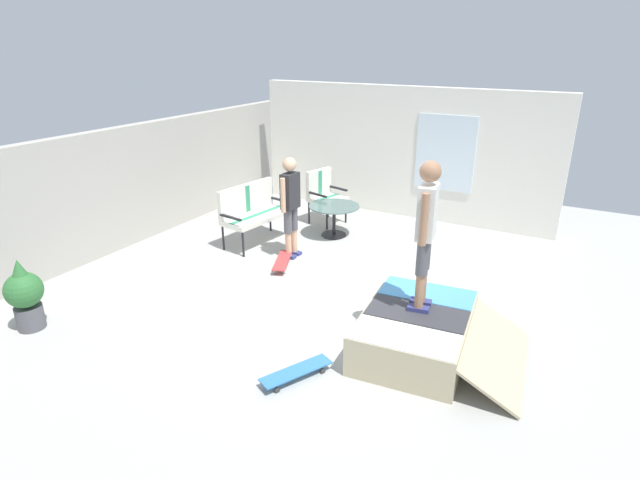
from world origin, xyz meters
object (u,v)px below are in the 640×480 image
at_px(patio_table, 334,214).
at_px(person_skater, 426,226).
at_px(patio_bench, 252,208).
at_px(skate_ramp, 418,331).
at_px(skateboard_by_bench, 283,261).
at_px(skateboard_spare, 296,372).
at_px(patio_chair_near_house, 323,191).
at_px(potted_plant, 25,294).
at_px(person_watching, 290,201).

relative_size(patio_table, person_skater, 0.53).
bearing_deg(patio_table, patio_bench, 130.41).
height_order(skate_ramp, skateboard_by_bench, skate_ramp).
bearing_deg(skateboard_spare, patio_chair_near_house, 25.41).
distance_m(skate_ramp, potted_plant, 4.70).
height_order(patio_bench, skateboard_spare, patio_bench).
relative_size(person_skater, skateboard_spare, 2.10).
bearing_deg(potted_plant, patio_table, -21.28).
bearing_deg(person_skater, potted_plant, 114.90).
bearing_deg(patio_bench, person_watching, -103.06).
xyz_separation_m(patio_chair_near_house, person_watching, (-1.72, -0.35, 0.34)).
bearing_deg(person_skater, person_watching, 60.90).
height_order(patio_bench, patio_chair_near_house, same).
relative_size(patio_chair_near_house, person_skater, 0.60).
bearing_deg(patio_bench, skateboard_spare, -137.55).
bearing_deg(skateboard_spare, person_skater, -35.14).
bearing_deg(patio_bench, skate_ramp, -116.61).
relative_size(person_watching, person_skater, 0.97).
distance_m(skate_ramp, patio_chair_near_house, 4.52).
relative_size(skate_ramp, patio_bench, 1.45).
relative_size(person_watching, skateboard_spare, 2.03).
bearing_deg(patio_bench, potted_plant, 169.39).
bearing_deg(potted_plant, person_watching, -25.05).
bearing_deg(person_watching, patio_bench, 76.94).
distance_m(patio_table, skateboard_spare, 4.21).
relative_size(patio_bench, patio_table, 1.46).
relative_size(skate_ramp, skateboard_spare, 2.37).
xyz_separation_m(patio_chair_near_house, skateboard_spare, (-4.45, -2.11, -0.53)).
bearing_deg(patio_bench, skateboard_by_bench, -121.35).
xyz_separation_m(skate_ramp, patio_chair_near_house, (3.32, 3.04, 0.37)).
height_order(skateboard_by_bench, potted_plant, potted_plant).
bearing_deg(patio_table, skate_ramp, -137.64).
bearing_deg(patio_table, skateboard_spare, -157.83).
xyz_separation_m(person_watching, potted_plant, (-3.45, 1.61, -0.48)).
relative_size(patio_table, skateboard_spare, 1.12).
height_order(patio_bench, potted_plant, patio_bench).
height_order(person_watching, skateboard_spare, person_watching).
bearing_deg(person_skater, skateboard_spare, 144.86).
bearing_deg(skateboard_spare, patio_table, 22.17).
xyz_separation_m(skate_ramp, skateboard_spare, (-1.13, 0.93, -0.15)).
xyz_separation_m(patio_chair_near_house, skateboard_by_bench, (-2.12, -0.43, -0.53)).
xyz_separation_m(patio_chair_near_house, potted_plant, (-5.17, 1.26, -0.15)).
relative_size(patio_chair_near_house, potted_plant, 1.11).
relative_size(person_skater, potted_plant, 1.84).
bearing_deg(skateboard_by_bench, patio_bench, 58.65).
xyz_separation_m(patio_bench, person_skater, (-1.69, -3.57, 0.85)).
distance_m(patio_table, skateboard_by_bench, 1.59).
bearing_deg(skate_ramp, patio_table, 42.36).
relative_size(skate_ramp, potted_plant, 2.07).
height_order(patio_bench, person_watching, person_watching).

